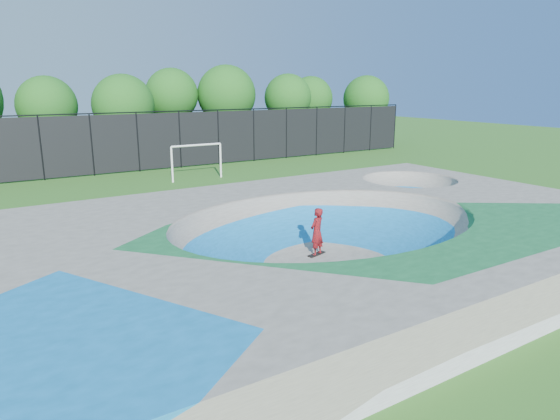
{
  "coord_description": "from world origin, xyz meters",
  "views": [
    {
      "loc": [
        -9.99,
        -12.72,
        5.78
      ],
      "look_at": [
        -0.02,
        3.0,
        1.1
      ],
      "focal_mm": 32.0,
      "sensor_mm": 36.0,
      "label": 1
    }
  ],
  "objects": [
    {
      "name": "fence",
      "position": [
        0.0,
        21.0,
        2.1
      ],
      "size": [
        48.09,
        0.09,
        4.04
      ],
      "color": "black",
      "rests_on": "ground"
    },
    {
      "name": "skateboard",
      "position": [
        -0.06,
        0.55,
        0.03
      ],
      "size": [
        0.81,
        0.42,
        0.05
      ],
      "primitive_type": "cube",
      "rotation": [
        0.0,
        0.0,
        0.27
      ],
      "color": "black",
      "rests_on": "ground"
    },
    {
      "name": "skate_deck",
      "position": [
        0.0,
        0.0,
        0.75
      ],
      "size": [
        22.0,
        14.0,
        1.5
      ],
      "primitive_type": "cube",
      "color": "gray",
      "rests_on": "ground"
    },
    {
      "name": "skater",
      "position": [
        -0.06,
        0.55,
        0.85
      ],
      "size": [
        0.72,
        0.6,
        1.69
      ],
      "primitive_type": "imported",
      "rotation": [
        0.0,
        0.0,
        3.51
      ],
      "color": "red",
      "rests_on": "ground"
    },
    {
      "name": "ground",
      "position": [
        0.0,
        0.0,
        0.0
      ],
      "size": [
        120.0,
        120.0,
        0.0
      ],
      "primitive_type": "plane",
      "color": "#285F1A",
      "rests_on": "ground"
    },
    {
      "name": "treeline",
      "position": [
        -3.79,
        25.92,
        4.78
      ],
      "size": [
        53.73,
        7.2,
        8.27
      ],
      "color": "#442D22",
      "rests_on": "ground"
    },
    {
      "name": "soccer_goal",
      "position": [
        2.14,
        16.05,
        1.55
      ],
      "size": [
        3.37,
        0.12,
        2.22
      ],
      "color": "white",
      "rests_on": "ground"
    }
  ]
}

